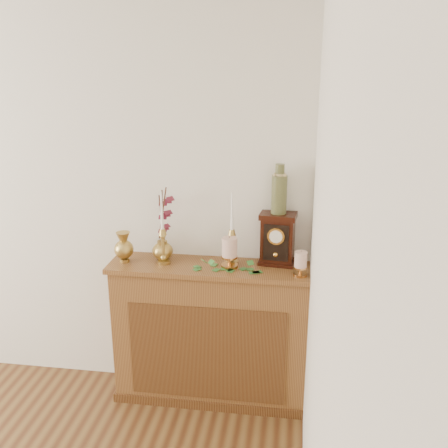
% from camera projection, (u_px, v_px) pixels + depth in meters
% --- Properties ---
extents(console_shelf, '(1.24, 0.34, 0.93)m').
position_uv_depth(console_shelf, '(211.00, 337.00, 3.32)').
color(console_shelf, brown).
rests_on(console_shelf, ground).
extents(candlestick_left, '(0.08, 0.08, 0.45)m').
position_uv_depth(candlestick_left, '(163.00, 240.00, 3.15)').
color(candlestick_left, tan).
rests_on(candlestick_left, console_shelf).
extents(candlestick_center, '(0.07, 0.07, 0.45)m').
position_uv_depth(candlestick_center, '(232.00, 241.00, 3.15)').
color(candlestick_center, tan).
rests_on(candlestick_center, console_shelf).
extents(bud_vase, '(0.12, 0.12, 0.19)m').
position_uv_depth(bud_vase, '(124.00, 247.00, 3.19)').
color(bud_vase, tan).
rests_on(bud_vase, console_shelf).
extents(ginger_jar, '(0.19, 0.21, 0.47)m').
position_uv_depth(ginger_jar, '(165.00, 226.00, 3.21)').
color(ginger_jar, tan).
rests_on(ginger_jar, console_shelf).
extents(pillar_candle_left, '(0.10, 0.10, 0.20)m').
position_uv_depth(pillar_candle_left, '(230.00, 251.00, 3.11)').
color(pillar_candle_left, '#C08343').
rests_on(pillar_candle_left, console_shelf).
extents(pillar_candle_right, '(0.08, 0.08, 0.16)m').
position_uv_depth(pillar_candle_right, '(301.00, 263.00, 2.99)').
color(pillar_candle_right, '#C08343').
rests_on(pillar_candle_right, console_shelf).
extents(ivy_garland, '(0.40, 0.16, 0.07)m').
position_uv_depth(ivy_garland, '(229.00, 269.00, 3.09)').
color(ivy_garland, '#316C29').
rests_on(ivy_garland, console_shelf).
extents(mantel_clock, '(0.23, 0.17, 0.32)m').
position_uv_depth(mantel_clock, '(278.00, 239.00, 3.15)').
color(mantel_clock, black).
rests_on(mantel_clock, console_shelf).
extents(ceramic_vase, '(0.09, 0.09, 0.29)m').
position_uv_depth(ceramic_vase, '(279.00, 192.00, 3.06)').
color(ceramic_vase, '#1A3425').
rests_on(ceramic_vase, mantel_clock).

